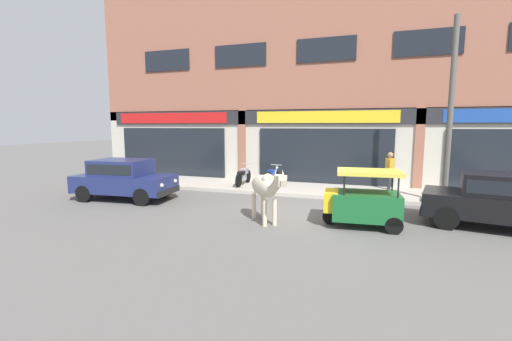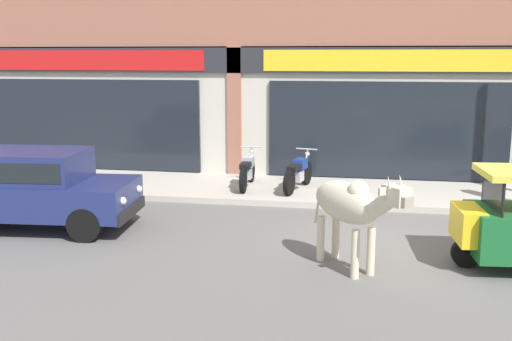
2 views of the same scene
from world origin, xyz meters
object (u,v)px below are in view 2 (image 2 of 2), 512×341
at_px(cow, 350,204).
at_px(motorcycle_0, 247,171).
at_px(motorcycle_1, 298,173).
at_px(car_0, 36,185).

bearing_deg(cow, motorcycle_0, 117.19).
bearing_deg(motorcycle_0, motorcycle_1, -3.87).
relative_size(motorcycle_0, motorcycle_1, 1.01).
relative_size(car_0, motorcycle_0, 2.05).
xyz_separation_m(car_0, motorcycle_1, (4.48, 3.55, -0.30)).
distance_m(cow, car_0, 5.89).
height_order(cow, motorcycle_1, cow).
height_order(cow, car_0, cow).
distance_m(car_0, motorcycle_1, 5.72).
bearing_deg(motorcycle_1, motorcycle_0, 176.13).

